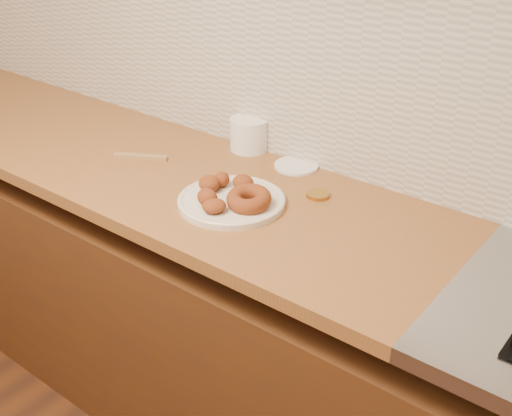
% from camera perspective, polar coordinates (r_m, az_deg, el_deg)
% --- Properties ---
extents(wall_back, '(4.00, 0.02, 2.70)m').
position_cam_1_polar(wall_back, '(1.80, 8.23, 16.40)').
color(wall_back, tan).
rests_on(wall_back, ground).
extents(base_cabinet, '(3.60, 0.60, 0.77)m').
position_cam_1_polar(base_cabinet, '(2.01, 1.66, -13.01)').
color(base_cabinet, '#4E290F').
rests_on(base_cabinet, floor).
extents(butcher_block, '(2.30, 0.62, 0.04)m').
position_cam_1_polar(butcher_block, '(2.13, -12.38, 4.62)').
color(butcher_block, '#9B6938').
rests_on(butcher_block, base_cabinet).
extents(backsplash, '(3.60, 0.02, 0.60)m').
position_cam_1_polar(backsplash, '(1.83, 7.71, 11.76)').
color(backsplash, beige).
rests_on(backsplash, wall_back).
extents(donut_plate, '(0.29, 0.29, 0.02)m').
position_cam_1_polar(donut_plate, '(1.74, -2.19, 0.60)').
color(donut_plate, silver).
rests_on(donut_plate, butcher_block).
extents(ring_donut, '(0.16, 0.16, 0.05)m').
position_cam_1_polar(ring_donut, '(1.69, -0.66, 0.84)').
color(ring_donut, brown).
rests_on(ring_donut, donut_plate).
extents(fried_dough_chunks, '(0.17, 0.22, 0.05)m').
position_cam_1_polar(fried_dough_chunks, '(1.73, -3.30, 1.65)').
color(fried_dough_chunks, brown).
rests_on(fried_dough_chunks, donut_plate).
extents(plastic_tub, '(0.14, 0.14, 0.10)m').
position_cam_1_polar(plastic_tub, '(2.06, -0.60, 6.58)').
color(plastic_tub, white).
rests_on(plastic_tub, butcher_block).
extents(tub_lid, '(0.15, 0.15, 0.01)m').
position_cam_1_polar(tub_lid, '(1.95, 3.60, 3.76)').
color(tub_lid, white).
rests_on(tub_lid, butcher_block).
extents(brass_jar_lid, '(0.08, 0.08, 0.01)m').
position_cam_1_polar(brass_jar_lid, '(1.78, 5.52, 1.18)').
color(brass_jar_lid, '#AE8231').
rests_on(brass_jar_lid, butcher_block).
extents(wooden_utensil, '(0.16, 0.10, 0.01)m').
position_cam_1_polar(wooden_utensil, '(2.04, -10.24, 4.50)').
color(wooden_utensil, '#9E7948').
rests_on(wooden_utensil, butcher_block).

